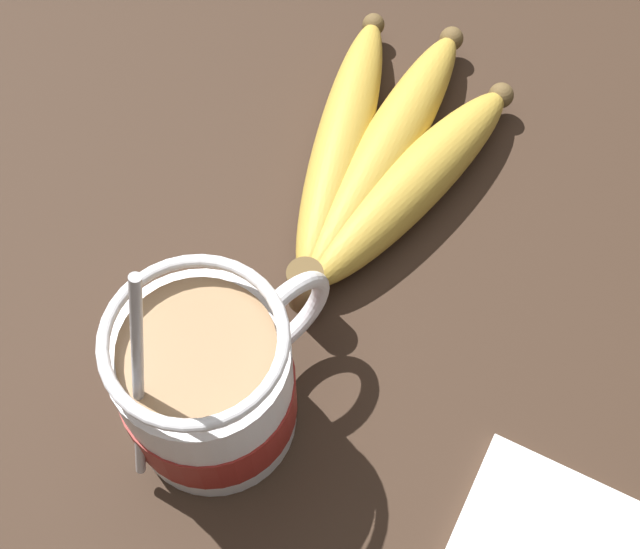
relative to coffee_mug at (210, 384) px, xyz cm
name	(u,v)px	position (x,y,z in cm)	size (l,w,h in cm)	color
table	(343,357)	(7.76, -1.50, -6.37)	(95.18, 95.18, 3.80)	#332319
coffee_mug	(210,384)	(0.00, 0.00, 0.00)	(13.00, 8.66, 17.43)	silver
banana_bunch	(381,159)	(17.17, 5.16, -2.74)	(21.78, 14.69, 4.05)	brown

